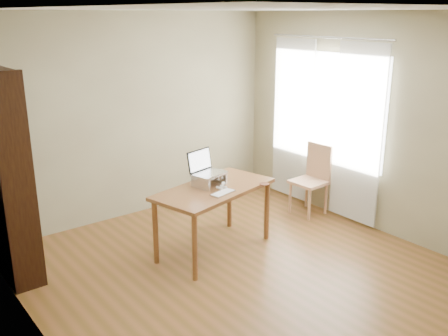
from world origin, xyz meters
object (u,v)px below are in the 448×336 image
Objects in this scene: bookshelf at (6,176)px; keyboard at (223,193)px; laptop at (206,167)px; cat at (209,179)px; chair at (313,177)px; desk at (214,196)px.

keyboard is at bearing -29.98° from bookshelf.
laptop is 0.85× the size of cat.
cat is 0.51× the size of chair.
keyboard is at bearing -110.45° from cat.
bookshelf is 2.12m from desk.
laptop is 0.14m from cat.
bookshelf is 6.83× the size of keyboard.
keyboard is (1.85, -1.07, -0.29)m from bookshelf.
chair reaches higher than desk.
desk is at bearing -107.99° from cat.
chair is (3.61, -0.75, -0.55)m from bookshelf.
desk is 1.60× the size of chair.
cat is (1.92, -0.74, -0.24)m from bookshelf.
cat is at bearing 69.05° from desk.
cat is at bearing -76.19° from laptop.
bookshelf is 4.42× the size of cat.
cat is (0.06, 0.33, 0.05)m from keyboard.
bookshelf is 5.23× the size of laptop.
laptop is at bearing 77.34° from desk.
cat reaches higher than keyboard.
laptop is 0.43× the size of chair.
laptop reaches higher than keyboard.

